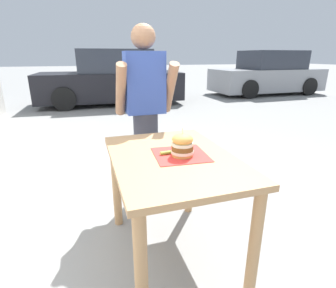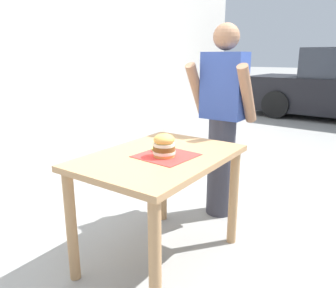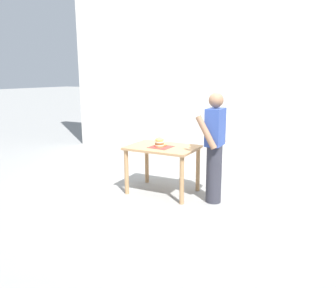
# 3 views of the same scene
# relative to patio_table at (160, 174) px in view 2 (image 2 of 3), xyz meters

# --- Properties ---
(ground_plane) EXTENTS (80.00, 80.00, 0.00)m
(ground_plane) POSITION_rel_patio_table_xyz_m (0.00, 0.00, -0.65)
(ground_plane) COLOR gray
(patio_table) EXTENTS (0.79, 1.12, 0.79)m
(patio_table) POSITION_rel_patio_table_xyz_m (0.00, 0.00, 0.00)
(patio_table) COLOR tan
(patio_table) RESTS_ON ground
(serving_paper) EXTENTS (0.37, 0.37, 0.00)m
(serving_paper) POSITION_rel_patio_table_xyz_m (0.05, 0.00, 0.14)
(serving_paper) COLOR red
(serving_paper) RESTS_ON patio_table
(sandwich) EXTENTS (0.15, 0.15, 0.19)m
(sandwich) POSITION_rel_patio_table_xyz_m (0.06, -0.03, 0.22)
(sandwich) COLOR gold
(sandwich) RESTS_ON serving_paper
(pickle_spear) EXTENTS (0.07, 0.03, 0.02)m
(pickle_spear) POSITION_rel_patio_table_xyz_m (-0.04, 0.03, 0.15)
(pickle_spear) COLOR #8EA83D
(pickle_spear) RESTS_ON serving_paper
(diner_across_table) EXTENTS (0.55, 0.35, 1.69)m
(diner_across_table) POSITION_rel_patio_table_xyz_m (0.03, 0.90, 0.23)
(diner_across_table) COLOR #33333D
(diner_across_table) RESTS_ON ground
(parked_car_near_curb) EXTENTS (4.28, 2.00, 1.60)m
(parked_car_near_curb) POSITION_rel_patio_table_xyz_m (-5.44, 7.26, 0.07)
(parked_car_near_curb) COLOR silver
(parked_car_near_curb) RESTS_ON ground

